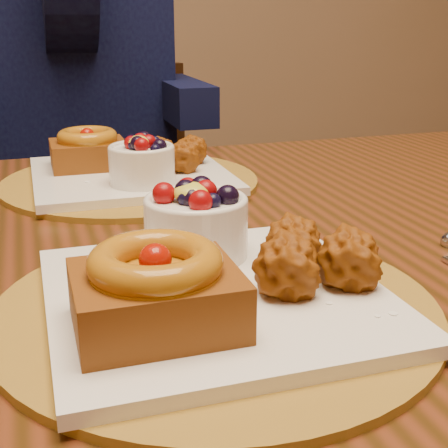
{
  "coord_description": "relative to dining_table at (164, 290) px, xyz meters",
  "views": [
    {
      "loc": [
        -0.21,
        -0.61,
        1.0
      ],
      "look_at": [
        -0.05,
        -0.09,
        0.82
      ],
      "focal_mm": 50.0,
      "sensor_mm": 36.0,
      "label": 1
    }
  ],
  "objects": [
    {
      "name": "diner",
      "position": [
        -0.04,
        0.8,
        0.27
      ],
      "size": [
        0.54,
        0.52,
        0.89
      ],
      "rotation": [
        0.0,
        0.0,
        0.19
      ],
      "color": "black",
      "rests_on": "ground"
    },
    {
      "name": "dining_table",
      "position": [
        0.0,
        0.0,
        0.0
      ],
      "size": [
        1.6,
        0.9,
        0.76
      ],
      "color": "#362009",
      "rests_on": "ground"
    },
    {
      "name": "place_setting_far",
      "position": [
        -0.0,
        0.21,
        0.1
      ],
      "size": [
        0.38,
        0.38,
        0.09
      ],
      "color": "brown",
      "rests_on": "dining_table"
    },
    {
      "name": "chair_far",
      "position": [
        0.08,
        0.79,
        -0.19
      ],
      "size": [
        0.5,
        0.5,
        0.88
      ],
      "rotation": [
        0.0,
        0.0,
        0.2
      ],
      "color": "black",
      "rests_on": "ground"
    },
    {
      "name": "place_setting_near",
      "position": [
        -0.0,
        -0.21,
        0.11
      ],
      "size": [
        0.38,
        0.38,
        0.09
      ],
      "color": "brown",
      "rests_on": "dining_table"
    }
  ]
}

